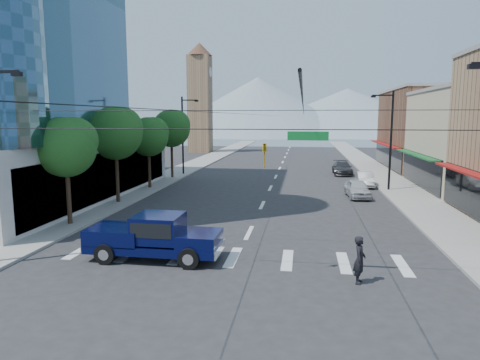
# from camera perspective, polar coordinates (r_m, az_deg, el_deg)

# --- Properties ---
(ground) EXTENTS (160.00, 160.00, 0.00)m
(ground) POSITION_cam_1_polar(r_m,az_deg,el_deg) (19.46, -1.07, -11.70)
(ground) COLOR #28282B
(ground) RESTS_ON ground
(sidewalk_left) EXTENTS (4.00, 120.00, 0.15)m
(sidewalk_left) POSITION_cam_1_polar(r_m,az_deg,el_deg) (60.30, -6.04, 2.05)
(sidewalk_left) COLOR gray
(sidewalk_left) RESTS_ON ground
(sidewalk_right) EXTENTS (4.00, 120.00, 0.15)m
(sidewalk_right) POSITION_cam_1_polar(r_m,az_deg,el_deg) (59.08, 17.13, 1.59)
(sidewalk_right) COLOR gray
(sidewalk_right) RESTS_ON ground
(shop_far) EXTENTS (12.00, 18.00, 10.00)m
(shop_far) POSITION_cam_1_polar(r_m,az_deg,el_deg) (60.47, 24.89, 6.02)
(shop_far) COLOR brown
(shop_far) RESTS_ON ground
(clock_tower) EXTENTS (4.80, 4.80, 20.40)m
(clock_tower) POSITION_cam_1_polar(r_m,az_deg,el_deg) (82.46, -5.36, 11.10)
(clock_tower) COLOR #8C6B4C
(clock_tower) RESTS_ON ground
(mountain_left) EXTENTS (80.00, 80.00, 22.00)m
(mountain_left) POSITION_cam_1_polar(r_m,az_deg,el_deg) (169.04, 2.36, 9.84)
(mountain_left) COLOR gray
(mountain_left) RESTS_ON ground
(mountain_right) EXTENTS (90.00, 90.00, 18.00)m
(mountain_right) POSITION_cam_1_polar(r_m,az_deg,el_deg) (178.84, 14.07, 8.88)
(mountain_right) COLOR gray
(mountain_right) RESTS_ON ground
(tree_near) EXTENTS (3.65, 3.64, 6.71)m
(tree_near) POSITION_cam_1_polar(r_m,az_deg,el_deg) (27.99, -21.89, 4.32)
(tree_near) COLOR black
(tree_near) RESTS_ON ground
(tree_midnear) EXTENTS (4.09, 4.09, 7.52)m
(tree_midnear) POSITION_cam_1_polar(r_m,az_deg,el_deg) (34.18, -16.02, 6.24)
(tree_midnear) COLOR black
(tree_midnear) RESTS_ON ground
(tree_midfar) EXTENTS (3.65, 3.64, 6.71)m
(tree_midfar) POSITION_cam_1_polar(r_m,az_deg,el_deg) (40.68, -11.91, 5.82)
(tree_midfar) COLOR black
(tree_midfar) RESTS_ON ground
(tree_far) EXTENTS (4.09, 4.09, 7.52)m
(tree_far) POSITION_cam_1_polar(r_m,az_deg,el_deg) (47.28, -8.97, 6.96)
(tree_far) COLOR black
(tree_far) RESTS_ON ground
(signal_rig) EXTENTS (21.80, 0.20, 9.00)m
(signal_rig) POSITION_cam_1_polar(r_m,az_deg,el_deg) (17.38, -1.03, 1.65)
(signal_rig) COLOR black
(signal_rig) RESTS_ON ground
(lamp_pole_nw) EXTENTS (2.00, 0.25, 9.00)m
(lamp_pole_nw) POSITION_cam_1_polar(r_m,az_deg,el_deg) (49.97, -7.51, 6.32)
(lamp_pole_nw) COLOR black
(lamp_pole_nw) RESTS_ON ground
(lamp_pole_ne) EXTENTS (2.00, 0.25, 9.00)m
(lamp_pole_ne) POSITION_cam_1_polar(r_m,az_deg,el_deg) (40.78, 19.32, 5.47)
(lamp_pole_ne) COLOR black
(lamp_pole_ne) RESTS_ON ground
(pickup_truck) EXTENTS (6.40, 2.56, 2.16)m
(pickup_truck) POSITION_cam_1_polar(r_m,az_deg,el_deg) (20.77, -11.42, -7.31)
(pickup_truck) COLOR #080C3B
(pickup_truck) RESTS_ON ground
(pedestrian) EXTENTS (0.61, 0.80, 1.96)m
(pedestrian) POSITION_cam_1_polar(r_m,az_deg,el_deg) (18.19, 15.66, -10.21)
(pedestrian) COLOR black
(pedestrian) RESTS_ON ground
(parked_car_near) EXTENTS (2.05, 4.45, 1.48)m
(parked_car_near) POSITION_cam_1_polar(r_m,az_deg,el_deg) (37.14, 15.40, -1.13)
(parked_car_near) COLOR silver
(parked_car_near) RESTS_ON ground
(parked_car_mid) EXTENTS (1.54, 4.25, 1.39)m
(parked_car_mid) POSITION_cam_1_polar(r_m,az_deg,el_deg) (43.19, 16.33, 0.08)
(parked_car_mid) COLOR silver
(parked_car_mid) RESTS_ON ground
(parked_car_far) EXTENTS (2.15, 5.22, 1.51)m
(parked_car_far) POSITION_cam_1_polar(r_m,az_deg,el_deg) (51.64, 13.47, 1.56)
(parked_car_far) COLOR #333335
(parked_car_far) RESTS_ON ground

